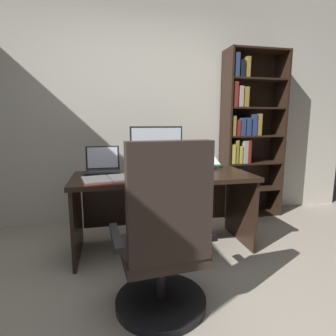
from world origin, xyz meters
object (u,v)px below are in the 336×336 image
at_px(desk, 162,193).
at_px(office_chair, 165,245).
at_px(reading_stand_with_book, 206,162).
at_px(open_binder, 109,179).
at_px(notepad, 135,175).
at_px(laptop, 103,167).
at_px(monitor, 157,148).
at_px(bookshelf, 246,136).
at_px(pen, 137,174).
at_px(keyboard, 163,176).
at_px(computer_mouse, 196,173).

xyz_separation_m(desk, office_chair, (-0.18, -0.98, -0.06)).
xyz_separation_m(office_chair, reading_stand_with_book, (0.69, 1.18, 0.31)).
distance_m(open_binder, notepad, 0.27).
relative_size(office_chair, laptop, 3.40).
xyz_separation_m(office_chair, open_binder, (-0.31, 0.74, 0.26)).
relative_size(office_chair, monitor, 2.12).
height_order(bookshelf, laptop, bookshelf).
xyz_separation_m(desk, monitor, (-0.03, 0.14, 0.42)).
xyz_separation_m(bookshelf, pen, (-1.46, -0.71, -0.30)).
bearing_deg(office_chair, keyboard, 74.85).
xyz_separation_m(reading_stand_with_book, open_binder, (-1.00, -0.43, -0.05)).
height_order(open_binder, pen, open_binder).
distance_m(bookshelf, pen, 1.65).
xyz_separation_m(bookshelf, open_binder, (-1.70, -0.87, -0.30)).
xyz_separation_m(open_binder, notepad, (0.22, 0.16, -0.01)).
bearing_deg(open_binder, desk, 15.42).
bearing_deg(laptop, office_chair, -71.71).
bearing_deg(open_binder, computer_mouse, -6.66).
relative_size(laptop, notepad, 1.54).
relative_size(reading_stand_with_book, open_binder, 0.59).
bearing_deg(computer_mouse, pen, 168.08).
bearing_deg(pen, reading_stand_with_book, 19.80).
relative_size(monitor, computer_mouse, 4.99).
bearing_deg(laptop, open_binder, -81.21).
bearing_deg(open_binder, monitor, 28.98).
relative_size(monitor, keyboard, 1.24).
xyz_separation_m(keyboard, notepad, (-0.24, 0.11, -0.01)).
bearing_deg(reading_stand_with_book, bookshelf, 32.27).
relative_size(computer_mouse, reading_stand_with_book, 0.36).
distance_m(office_chair, open_binder, 0.85).
distance_m(office_chair, computer_mouse, 0.95).
bearing_deg(bookshelf, keyboard, -146.29).
distance_m(desk, monitor, 0.45).
height_order(monitor, keyboard, monitor).
distance_m(reading_stand_with_book, notepad, 0.83).
height_order(office_chair, monitor, monitor).
relative_size(office_chair, open_binder, 2.24).
height_order(bookshelf, open_binder, bookshelf).
bearing_deg(computer_mouse, bookshelf, 41.40).
xyz_separation_m(office_chair, notepad, (-0.09, 0.90, 0.26)).
bearing_deg(pen, desk, 17.34).
height_order(open_binder, notepad, open_binder).
relative_size(keyboard, computer_mouse, 4.04).
xyz_separation_m(keyboard, open_binder, (-0.47, -0.05, -0.00)).
distance_m(desk, bookshelf, 1.45).
distance_m(laptop, computer_mouse, 0.89).
distance_m(laptop, keyboard, 0.62).
bearing_deg(desk, open_binder, -154.18).
bearing_deg(reading_stand_with_book, monitor, -174.41).
xyz_separation_m(bookshelf, office_chair, (-1.39, -1.62, -0.57)).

